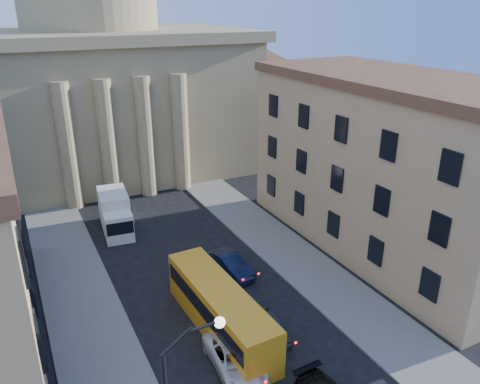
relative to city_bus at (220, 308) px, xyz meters
name	(u,v)px	position (x,y,z in m)	size (l,w,h in m)	color
sidewalk_left	(101,362)	(-7.60, 0.44, -1.62)	(5.00, 60.00, 0.15)	#625F59
sidewalk_right	(332,288)	(9.40, 0.44, -1.62)	(5.00, 60.00, 0.15)	#625F59
church	(97,73)	(0.90, 37.91, 10.18)	(68.02, 28.76, 36.60)	#8A7755
building_right	(391,164)	(17.90, 4.44, 5.73)	(11.60, 26.60, 14.70)	tan
car_left_mid	(235,358)	(-0.73, -3.59, -0.95)	(2.47, 5.37, 1.49)	silver
car_right_far	(272,327)	(2.73, -1.97, -1.07)	(1.47, 3.65, 1.24)	#444348
car_right_distant	(230,265)	(3.62, 5.91, -0.91)	(1.66, 4.75, 1.57)	black
city_bus	(220,308)	(0.00, 0.00, 0.00)	(3.02, 11.29, 3.16)	orange
box_truck	(115,214)	(-2.54, 17.79, -0.04)	(3.13, 6.58, 3.49)	silver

